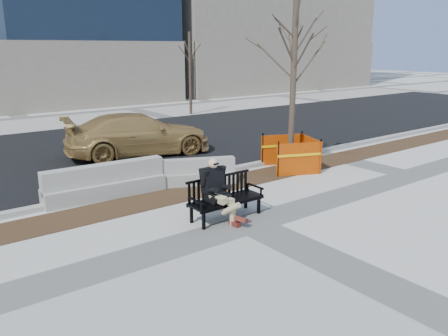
{
  "coord_description": "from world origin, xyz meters",
  "views": [
    {
      "loc": [
        -5.88,
        -6.84,
        3.66
      ],
      "look_at": [
        0.2,
        1.17,
        0.95
      ],
      "focal_mm": 36.24,
      "sensor_mm": 36.0,
      "label": 1
    }
  ],
  "objects_px": {
    "sedan": "(140,155)",
    "jersey_barrier_right": "(188,185)",
    "jersey_barrier_left": "(106,197)",
    "tree_fence": "(290,170)",
    "bench": "(226,218)",
    "seated_man": "(216,220)"
  },
  "relations": [
    {
      "from": "jersey_barrier_right",
      "to": "jersey_barrier_left",
      "type": "bearing_deg",
      "value": -165.18
    },
    {
      "from": "sedan",
      "to": "jersey_barrier_right",
      "type": "relative_size",
      "value": 1.95
    },
    {
      "from": "tree_fence",
      "to": "jersey_barrier_left",
      "type": "relative_size",
      "value": 1.75
    },
    {
      "from": "sedan",
      "to": "jersey_barrier_left",
      "type": "bearing_deg",
      "value": 154.43
    },
    {
      "from": "tree_fence",
      "to": "jersey_barrier_right",
      "type": "xyz_separation_m",
      "value": [
        -3.35,
        0.55,
        0.0
      ]
    },
    {
      "from": "seated_man",
      "to": "jersey_barrier_right",
      "type": "relative_size",
      "value": 0.54
    },
    {
      "from": "sedan",
      "to": "tree_fence",
      "type": "bearing_deg",
      "value": -137.22
    },
    {
      "from": "jersey_barrier_left",
      "to": "jersey_barrier_right",
      "type": "relative_size",
      "value": 1.19
    },
    {
      "from": "tree_fence",
      "to": "jersey_barrier_right",
      "type": "height_order",
      "value": "tree_fence"
    },
    {
      "from": "bench",
      "to": "tree_fence",
      "type": "distance_m",
      "value": 4.51
    },
    {
      "from": "tree_fence",
      "to": "sedan",
      "type": "bearing_deg",
      "value": 120.96
    },
    {
      "from": "sedan",
      "to": "jersey_barrier_left",
      "type": "height_order",
      "value": "sedan"
    },
    {
      "from": "bench",
      "to": "jersey_barrier_left",
      "type": "bearing_deg",
      "value": 117.19
    },
    {
      "from": "tree_fence",
      "to": "jersey_barrier_left",
      "type": "height_order",
      "value": "tree_fence"
    },
    {
      "from": "tree_fence",
      "to": "sedan",
      "type": "distance_m",
      "value": 5.36
    },
    {
      "from": "sedan",
      "to": "jersey_barrier_left",
      "type": "relative_size",
      "value": 1.64
    },
    {
      "from": "jersey_barrier_left",
      "to": "bench",
      "type": "bearing_deg",
      "value": -59.52
    },
    {
      "from": "bench",
      "to": "seated_man",
      "type": "distance_m",
      "value": 0.24
    },
    {
      "from": "sedan",
      "to": "jersey_barrier_left",
      "type": "xyz_separation_m",
      "value": [
        -2.81,
        -3.68,
        0.0
      ]
    },
    {
      "from": "bench",
      "to": "jersey_barrier_left",
      "type": "relative_size",
      "value": 0.58
    },
    {
      "from": "bench",
      "to": "jersey_barrier_right",
      "type": "distance_m",
      "value": 2.68
    },
    {
      "from": "sedan",
      "to": "jersey_barrier_left",
      "type": "distance_m",
      "value": 4.63
    }
  ]
}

